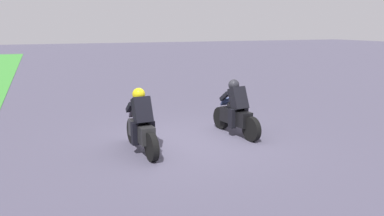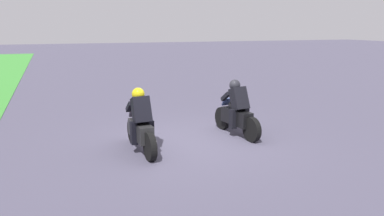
# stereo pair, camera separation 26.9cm
# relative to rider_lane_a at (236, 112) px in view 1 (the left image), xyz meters

# --- Properties ---
(ground_plane) EXTENTS (120.00, 120.00, 0.00)m
(ground_plane) POSITION_rel_rider_lane_a_xyz_m (-0.18, 1.37, -0.62)
(ground_plane) COLOR #464356
(rider_lane_a) EXTENTS (2.04, 0.58, 1.51)m
(rider_lane_a) POSITION_rel_rider_lane_a_xyz_m (0.00, 0.00, 0.00)
(rider_lane_a) COLOR black
(rider_lane_a) RESTS_ON ground_plane
(rider_lane_b) EXTENTS (2.04, 0.55, 1.51)m
(rider_lane_b) POSITION_rel_rider_lane_a_xyz_m (-0.44, 2.74, 0.00)
(rider_lane_b) COLOR black
(rider_lane_b) RESTS_ON ground_plane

